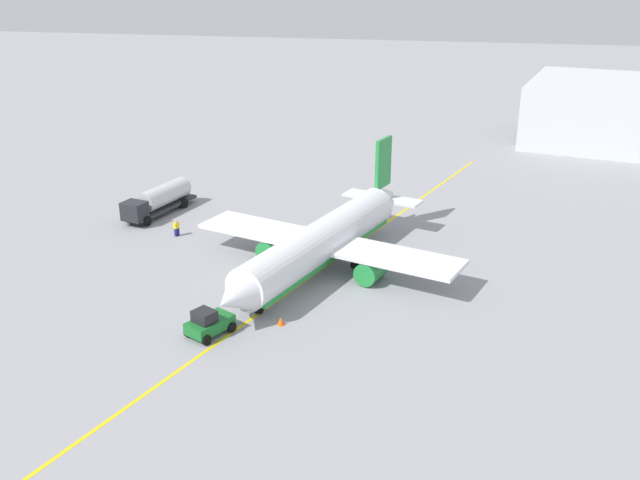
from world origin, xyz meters
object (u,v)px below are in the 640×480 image
(airplane, at_px, (323,242))
(safety_cone_nose, at_px, (281,321))
(refueling_worker, at_px, (177,228))
(fuel_tanker, at_px, (159,199))
(pushback_tug, at_px, (209,323))

(airplane, relative_size, safety_cone_nose, 45.46)
(airplane, height_order, refueling_worker, airplane)
(fuel_tanker, xyz_separation_m, pushback_tug, (25.11, 15.28, -0.72))
(pushback_tug, xyz_separation_m, refueling_worker, (-19.11, -10.69, -0.19))
(airplane, relative_size, fuel_tanker, 2.83)
(safety_cone_nose, bearing_deg, refueling_worker, -136.39)
(pushback_tug, relative_size, safety_cone_nose, 6.10)
(pushback_tug, xyz_separation_m, safety_cone_nose, (-2.70, 4.94, -0.67))
(airplane, height_order, fuel_tanker, airplane)
(fuel_tanker, distance_m, refueling_worker, 7.61)
(airplane, distance_m, pushback_tug, 15.41)
(safety_cone_nose, bearing_deg, airplane, 175.49)
(airplane, height_order, pushback_tug, airplane)
(airplane, bearing_deg, fuel_tanker, -117.41)
(safety_cone_nose, bearing_deg, fuel_tanker, -137.95)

